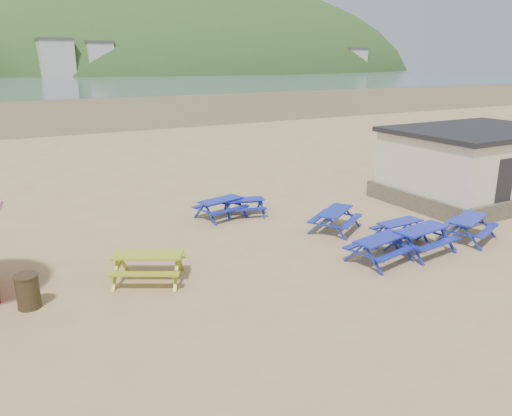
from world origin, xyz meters
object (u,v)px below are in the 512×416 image
picnic_table_yellow (149,267)px  amenity_block (475,164)px  picnic_table_blue_a (244,207)px  litter_bin (28,291)px  picnic_table_blue_b (221,208)px

picnic_table_yellow → amenity_block: (15.15, 1.33, 1.17)m
amenity_block → picnic_table_blue_a: bearing=164.4°
litter_bin → picnic_table_blue_a: bearing=27.0°
picnic_table_blue_b → picnic_table_yellow: bearing=-148.4°
picnic_table_yellow → amenity_block: amenity_block is taller
picnic_table_yellow → litter_bin: (-3.12, -0.11, 0.05)m
picnic_table_blue_b → picnic_table_yellow: picnic_table_yellow is taller
picnic_table_blue_a → litter_bin: litter_bin is taller
picnic_table_blue_a → picnic_table_yellow: picnic_table_yellow is taller
litter_bin → amenity_block: 18.36m
picnic_table_blue_b → litter_bin: litter_bin is taller
picnic_table_blue_b → litter_bin: bearing=-162.8°
picnic_table_blue_a → picnic_table_blue_b: size_ratio=0.92×
picnic_table_blue_a → amenity_block: (9.97, -2.79, 1.23)m
picnic_table_yellow → picnic_table_blue_a: bearing=67.7°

